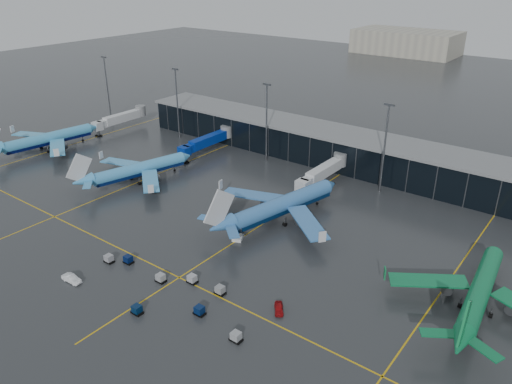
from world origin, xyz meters
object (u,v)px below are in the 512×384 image
Objects in this scene: airliner_arkefly at (139,162)px; service_van_red at (279,308)px; baggage_carts at (170,289)px; mobile_airstair at (238,236)px; service_van_white at (72,279)px; airliner_aer_lingus at (483,280)px; airliner_klm_west at (47,132)px; airliner_klm_near at (283,195)px.

airliner_arkefly is 9.71× the size of service_van_red.
baggage_carts is 24.28m from mobile_airstair.
airliner_arkefly is 10.28× the size of mobile_airstair.
mobile_airstair is 37.63m from service_van_white.
airliner_aer_lingus is at bearing 13.07° from airliner_arkefly.
airliner_aer_lingus reaches higher than baggage_carts.
service_van_white is at bearing -152.23° from baggage_carts.
airliner_klm_west is 0.95× the size of airliner_klm_near.
airliner_klm_near is (93.96, 5.93, 0.35)m from airliner_klm_west.
airliner_klm_west is 1.04× the size of airliner_aer_lingus.
airliner_arkefly is at bearing 8.57° from airliner_klm_west.
baggage_carts is 10.49× the size of mobile_airstair.
airliner_klm_near reaches higher than mobile_airstair.
airliner_aer_lingus reaches higher than service_van_red.
mobile_airstair reaches higher than baggage_carts.
airliner_arkefly is 8.50× the size of service_van_white.
airliner_klm_west is at bearing 56.88° from service_van_white.
mobile_airstair is at bearing -29.06° from service_van_white.
airliner_klm_near is 9.50× the size of service_van_white.
airliner_klm_near is 16.00m from mobile_airstair.
airliner_aer_lingus reaches higher than service_van_white.
airliner_klm_west is 86.42m from service_van_white.
airliner_arkefly is at bearing 121.99° from service_van_red.
mobile_airstair is (-2.75, -14.59, -5.96)m from airliner_klm_near.
airliner_klm_near is 10.86× the size of service_van_red.
airliner_arkefly reaches higher than service_van_red.
airliner_arkefly is (46.21, 0.85, -0.37)m from airliner_klm_west.
airliner_aer_lingus is 1.00× the size of baggage_carts.
service_van_white is (-68.37, -41.49, -5.36)m from airliner_aer_lingus.
service_van_white is (-18.99, -48.54, -5.97)m from airliner_klm_near.
service_van_red is (67.95, -25.74, -5.33)m from airliner_arkefly.
baggage_carts is (93.57, -32.82, -5.63)m from airliner_klm_west.
service_van_red is at bearing -58.78° from mobile_airstair.
airliner_arkefly reaches higher than service_van_white.
service_van_white is at bearing -22.09° from airliner_klm_west.
airliner_klm_west reaches higher than baggage_carts.
airliner_aer_lingus is 80.16m from service_van_white.
service_van_red is (20.59, 7.92, -0.07)m from baggage_carts.
airliner_arkefly is at bearing 144.58° from mobile_airstair.
airliner_aer_lingus is 10.45× the size of mobile_airstair.
baggage_carts is 9.91× the size of service_van_red.
service_van_red is at bearing -44.64° from airliner_klm_near.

